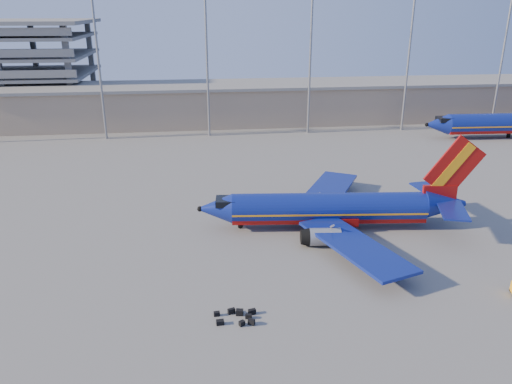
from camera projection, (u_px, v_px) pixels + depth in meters
ground at (268, 230)px, 57.30m from camera, size 220.00×220.00×0.00m
terminal_building at (274, 102)px, 110.93m from camera, size 122.00×16.00×8.50m
light_mast_row at (259, 44)px, 94.58m from camera, size 101.60×1.60×28.65m
aircraft_main at (335, 209)px, 57.21m from camera, size 32.25×30.91×10.93m
luggage_pile at (238, 316)px, 40.91m from camera, size 3.53×2.26×0.50m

